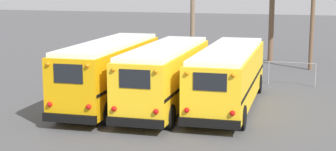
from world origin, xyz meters
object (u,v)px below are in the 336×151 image
school_bus_0 (110,71)px  school_bus_1 (166,75)px  utility_pole (193,12)px  school_bus_2 (229,75)px

school_bus_0 → school_bus_1: (2.87, 0.22, -0.06)m
school_bus_0 → utility_pole: (1.06, 12.32, 2.31)m
school_bus_1 → utility_pole: utility_pole is taller
school_bus_0 → school_bus_1: school_bus_0 is taller
school_bus_2 → utility_pole: (-4.68, 10.87, 2.44)m
school_bus_1 → utility_pole: bearing=98.5°
school_bus_1 → school_bus_2: bearing=23.1°
school_bus_1 → utility_pole: 12.46m
utility_pole → school_bus_2: bearing=-66.7°
school_bus_1 → school_bus_0: bearing=-175.6°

